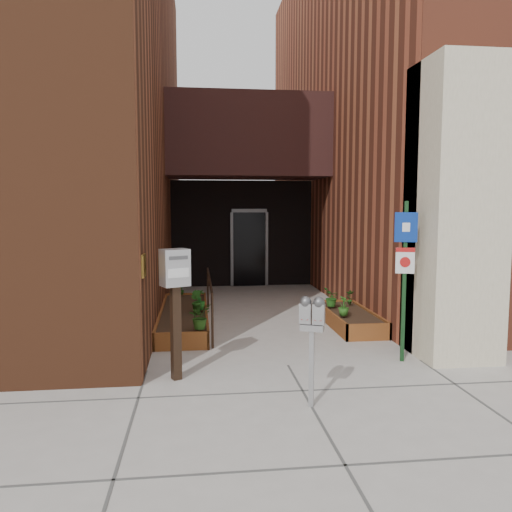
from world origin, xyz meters
name	(u,v)px	position (x,y,z in m)	size (l,w,h in m)	color
ground	(288,365)	(0.00, 0.00, 0.00)	(80.00, 80.00, 0.00)	#9E9991
architecture	(236,106)	(-0.18, 6.89, 4.98)	(20.00, 14.60, 10.00)	brown
planter_left	(184,318)	(-1.55, 2.70, 0.13)	(0.90, 3.60, 0.30)	brown
planter_right	(350,319)	(1.60, 2.20, 0.13)	(0.80, 2.20, 0.30)	brown
handrail	(210,286)	(-1.05, 2.65, 0.75)	(0.04, 3.34, 0.90)	black
parking_meter	(312,322)	(0.00, -1.48, 0.99)	(0.30, 0.20, 1.28)	#979799
sign_post	(405,264)	(1.71, -0.01, 1.45)	(0.32, 0.12, 2.36)	#133618
payment_dropbox	(175,286)	(-1.57, -0.39, 1.25)	(0.42, 0.37, 1.73)	black
shrub_left_a	(200,317)	(-1.25, 1.10, 0.50)	(0.37, 0.37, 0.41)	#255016
shrub_left_b	(196,301)	(-1.31, 2.39, 0.50)	(0.23, 0.23, 0.41)	#1E5017
shrub_left_c	(199,300)	(-1.25, 2.59, 0.50)	(0.22, 0.22, 0.39)	#1C601B
shrub_left_d	(181,287)	(-1.64, 4.30, 0.47)	(0.18, 0.18, 0.33)	#215A19
shrub_right_a	(344,306)	(1.35, 1.78, 0.48)	(0.20, 0.20, 0.36)	#285E1B
shrub_right_b	(350,297)	(1.79, 2.80, 0.45)	(0.16, 0.16, 0.30)	#205217
shrub_right_c	(332,297)	(1.35, 2.59, 0.49)	(0.34, 0.34, 0.37)	#235C1A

